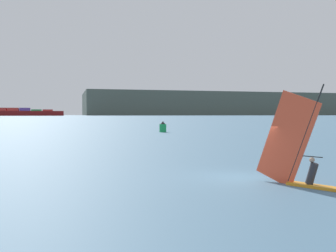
# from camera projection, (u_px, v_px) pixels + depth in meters

# --- Properties ---
(ground_plane) EXTENTS (4000.00, 4000.00, 0.00)m
(ground_plane) POSITION_uv_depth(u_px,v_px,m) (242.00, 178.00, 17.86)
(ground_plane) COLOR #476B84
(windsurfer) EXTENTS (3.06, 3.53, 4.47)m
(windsurfer) POSITION_uv_depth(u_px,v_px,m) (300.00, 157.00, 15.94)
(windsurfer) COLOR orange
(windsurfer) RESTS_ON ground_plane
(distant_headland) EXTENTS (762.08, 375.50, 53.66)m
(distant_headland) POSITION_uv_depth(u_px,v_px,m) (229.00, 105.00, 966.62)
(distant_headland) COLOR #4C564C
(distant_headland) RESTS_ON ground_plane
(channel_buoy) EXTENTS (1.15, 1.15, 1.86)m
(channel_buoy) POSITION_uv_depth(u_px,v_px,m) (163.00, 127.00, 62.82)
(channel_buoy) COLOR #19994C
(channel_buoy) RESTS_ON ground_plane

